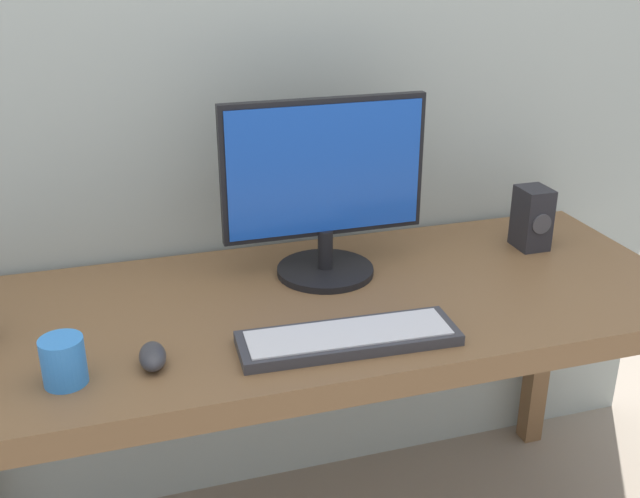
% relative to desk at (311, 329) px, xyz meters
% --- Properties ---
extents(desk, '(1.74, 0.67, 0.77)m').
position_rel_desk_xyz_m(desk, '(0.00, 0.00, 0.00)').
color(desk, brown).
rests_on(desk, ground_plane).
extents(monitor, '(0.48, 0.23, 0.42)m').
position_rel_desk_xyz_m(monitor, '(0.07, 0.13, 0.29)').
color(monitor, black).
rests_on(monitor, desk).
extents(keyboard_primary, '(0.45, 0.15, 0.03)m').
position_rel_desk_xyz_m(keyboard_primary, '(0.02, -0.21, 0.09)').
color(keyboard_primary, '#333338').
rests_on(keyboard_primary, desk).
extents(mouse, '(0.06, 0.09, 0.04)m').
position_rel_desk_xyz_m(mouse, '(-0.36, -0.18, 0.10)').
color(mouse, '#333338').
rests_on(mouse, desk).
extents(speaker_right, '(0.07, 0.09, 0.16)m').
position_rel_desk_xyz_m(speaker_right, '(0.63, 0.12, 0.16)').
color(speaker_right, '#232328').
rests_on(speaker_right, desk).
extents(coffee_mug, '(0.08, 0.08, 0.09)m').
position_rel_desk_xyz_m(coffee_mug, '(-0.52, -0.19, 0.12)').
color(coffee_mug, '#337FD8').
rests_on(coffee_mug, desk).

